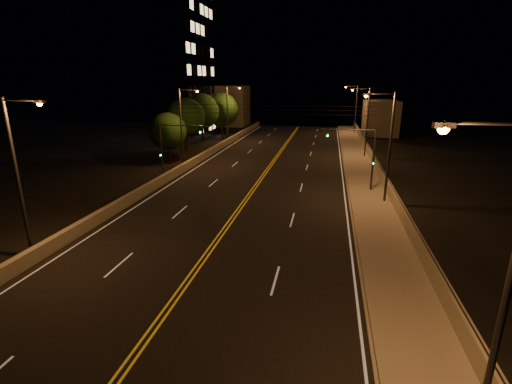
% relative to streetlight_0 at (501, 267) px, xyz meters
% --- Properties ---
extents(road, '(18.00, 120.00, 0.02)m').
position_rel_streetlight_0_xyz_m(road, '(-11.52, 16.78, -5.32)').
color(road, black).
rests_on(road, ground).
extents(sidewalk, '(3.60, 120.00, 0.30)m').
position_rel_streetlight_0_xyz_m(sidewalk, '(-0.72, 16.78, -5.18)').
color(sidewalk, gray).
rests_on(sidewalk, ground).
extents(curb, '(0.14, 120.00, 0.15)m').
position_rel_streetlight_0_xyz_m(curb, '(-2.59, 16.78, -5.26)').
color(curb, gray).
rests_on(curb, ground).
extents(parapet_wall, '(0.30, 120.00, 1.00)m').
position_rel_streetlight_0_xyz_m(parapet_wall, '(0.93, 16.78, -4.53)').
color(parapet_wall, gray).
rests_on(parapet_wall, sidewalk).
extents(jersey_barrier, '(0.45, 120.00, 0.89)m').
position_rel_streetlight_0_xyz_m(jersey_barrier, '(-20.97, 16.78, -4.89)').
color(jersey_barrier, gray).
rests_on(jersey_barrier, ground).
extents(distant_building_right, '(6.00, 10.00, 6.50)m').
position_rel_streetlight_0_xyz_m(distant_building_right, '(4.98, 66.25, -2.09)').
color(distant_building_right, '#6E675D').
rests_on(distant_building_right, ground).
extents(distant_building_left, '(8.00, 8.00, 9.00)m').
position_rel_streetlight_0_xyz_m(distant_building_left, '(-27.52, 75.41, -0.84)').
color(distant_building_left, '#6E675D').
rests_on(distant_building_left, ground).
extents(parapet_rail, '(0.06, 120.00, 0.06)m').
position_rel_streetlight_0_xyz_m(parapet_rail, '(0.93, 16.78, -4.00)').
color(parapet_rail, black).
rests_on(parapet_rail, parapet_wall).
extents(lane_markings, '(17.32, 116.00, 0.00)m').
position_rel_streetlight_0_xyz_m(lane_markings, '(-11.52, 16.71, -5.31)').
color(lane_markings, silver).
rests_on(lane_markings, road).
extents(streetlight_0, '(2.55, 0.28, 9.25)m').
position_rel_streetlight_0_xyz_m(streetlight_0, '(0.00, 0.00, 0.00)').
color(streetlight_0, '#2D2D33').
rests_on(streetlight_0, ground).
extents(streetlight_1, '(2.55, 0.28, 9.25)m').
position_rel_streetlight_0_xyz_m(streetlight_1, '(0.00, 21.54, 0.00)').
color(streetlight_1, '#2D2D33').
rests_on(streetlight_1, ground).
extents(streetlight_2, '(2.55, 0.28, 9.25)m').
position_rel_streetlight_0_xyz_m(streetlight_2, '(0.00, 41.54, 0.00)').
color(streetlight_2, '#2D2D33').
rests_on(streetlight_2, ground).
extents(streetlight_3, '(2.55, 0.28, 9.25)m').
position_rel_streetlight_0_xyz_m(streetlight_3, '(0.00, 65.25, 0.00)').
color(streetlight_3, '#2D2D33').
rests_on(streetlight_3, ground).
extents(streetlight_4, '(2.55, 0.28, 9.25)m').
position_rel_streetlight_0_xyz_m(streetlight_4, '(-21.45, 7.29, 0.00)').
color(streetlight_4, '#2D2D33').
rests_on(streetlight_4, ground).
extents(streetlight_5, '(2.55, 0.28, 9.25)m').
position_rel_streetlight_0_xyz_m(streetlight_5, '(-21.45, 31.42, 0.00)').
color(streetlight_5, '#2D2D33').
rests_on(streetlight_5, ground).
extents(streetlight_6, '(2.55, 0.28, 9.25)m').
position_rel_streetlight_0_xyz_m(streetlight_6, '(-21.45, 51.98, 0.00)').
color(streetlight_6, '#2D2D33').
rests_on(streetlight_6, ground).
extents(traffic_signal_right, '(5.11, 0.31, 6.02)m').
position_rel_streetlight_0_xyz_m(traffic_signal_right, '(-1.53, 24.90, -1.52)').
color(traffic_signal_right, '#2D2D33').
rests_on(traffic_signal_right, ground).
extents(traffic_signal_left, '(5.11, 0.31, 6.02)m').
position_rel_streetlight_0_xyz_m(traffic_signal_left, '(-20.31, 24.90, -1.52)').
color(traffic_signal_left, '#2D2D33').
rests_on(traffic_signal_left, ground).
extents(overhead_wires, '(22.00, 0.03, 0.83)m').
position_rel_streetlight_0_xyz_m(overhead_wires, '(-11.52, 26.28, 2.07)').
color(overhead_wires, black).
extents(building_tower, '(24.00, 15.00, 27.84)m').
position_rel_streetlight_0_xyz_m(building_tower, '(-38.45, 53.36, 8.02)').
color(building_tower, '#6E675D').
rests_on(building_tower, ground).
extents(tree_0, '(4.66, 4.66, 6.32)m').
position_rel_streetlight_0_xyz_m(tree_0, '(-24.45, 33.71, -1.36)').
color(tree_0, black).
rests_on(tree_0, ground).
extents(tree_1, '(5.70, 5.70, 7.72)m').
position_rel_streetlight_0_xyz_m(tree_1, '(-25.59, 42.88, -0.47)').
color(tree_1, black).
rests_on(tree_1, ground).
extents(tree_2, '(5.96, 5.96, 8.07)m').
position_rel_streetlight_0_xyz_m(tree_2, '(-26.05, 51.27, -0.25)').
color(tree_2, black).
rests_on(tree_2, ground).
extents(tree_3, '(5.99, 5.99, 8.12)m').
position_rel_streetlight_0_xyz_m(tree_3, '(-23.53, 54.80, -0.22)').
color(tree_3, black).
rests_on(tree_3, ground).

